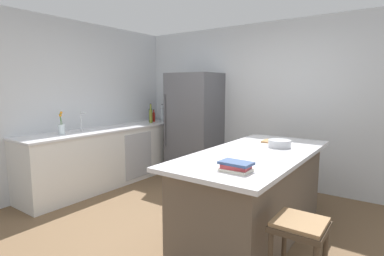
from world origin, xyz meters
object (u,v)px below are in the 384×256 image
at_px(refrigerator, 194,125).
at_px(sink_faucet, 82,121).
at_px(kitchen_island, 254,193).
at_px(bar_stool, 299,236).
at_px(mixing_bowl, 280,144).
at_px(olive_oil_bottle, 151,115).
at_px(hot_sauce_bottle, 154,117).
at_px(soda_bottle, 162,115).
at_px(cookbook_stack, 236,166).
at_px(flower_vase, 61,128).
at_px(vinegar_bottle, 165,115).
at_px(cutting_board, 276,142).
at_px(wine_bottle, 151,115).

bearing_deg(refrigerator, sink_faucet, -119.78).
bearing_deg(kitchen_island, bar_stool, -49.54).
height_order(bar_stool, mixing_bowl, mixing_bowl).
xyz_separation_m(refrigerator, olive_oil_bottle, (-0.82, -0.24, 0.15)).
bearing_deg(olive_oil_bottle, bar_stool, -31.28).
bearing_deg(hot_sauce_bottle, sink_faucet, -90.36).
distance_m(soda_bottle, hot_sauce_bottle, 0.17).
relative_size(hot_sauce_bottle, mixing_bowl, 0.93).
xyz_separation_m(hot_sauce_bottle, cookbook_stack, (2.87, -2.14, -0.07)).
xyz_separation_m(bar_stool, hot_sauce_bottle, (-3.40, 2.19, 0.48)).
height_order(bar_stool, olive_oil_bottle, olive_oil_bottle).
height_order(flower_vase, hot_sauce_bottle, flower_vase).
relative_size(kitchen_island, vinegar_bottle, 7.80).
bearing_deg(cutting_board, hot_sauce_bottle, 164.85).
height_order(soda_bottle, mixing_bowl, soda_bottle).
height_order(hot_sauce_bottle, wine_bottle, wine_bottle).
bearing_deg(cookbook_stack, flower_vase, 175.93).
distance_m(bar_stool, hot_sauce_bottle, 4.07).
relative_size(sink_faucet, cutting_board, 0.96).
bearing_deg(vinegar_bottle, hot_sauce_bottle, -122.78).
bearing_deg(flower_vase, soda_bottle, 87.36).
height_order(bar_stool, wine_bottle, wine_bottle).
relative_size(vinegar_bottle, cookbook_stack, 1.07).
xyz_separation_m(flower_vase, vinegar_bottle, (0.09, 2.13, 0.01)).
xyz_separation_m(sink_faucet, flower_vase, (0.04, -0.36, -0.06)).
relative_size(cookbook_stack, mixing_bowl, 1.07).
bearing_deg(vinegar_bottle, bar_stool, -36.04).
bearing_deg(bar_stool, cutting_board, 116.08).
distance_m(hot_sauce_bottle, olive_oil_bottle, 0.22).
relative_size(flower_vase, wine_bottle, 0.95).
xyz_separation_m(flower_vase, hot_sauce_bottle, (-0.04, 1.93, -0.00)).
height_order(kitchen_island, bar_stool, kitchen_island).
relative_size(refrigerator, soda_bottle, 5.49).
bearing_deg(hot_sauce_bottle, bar_stool, -32.79).
relative_size(kitchen_island, hot_sauce_bottle, 9.55).
xyz_separation_m(soda_bottle, mixing_bowl, (2.69, -1.09, -0.10)).
distance_m(kitchen_island, cutting_board, 0.79).
height_order(olive_oil_bottle, cookbook_stack, olive_oil_bottle).
bearing_deg(sink_faucet, mixing_bowl, 11.75).
relative_size(bar_stool, flower_vase, 2.02).
relative_size(soda_bottle, olive_oil_bottle, 0.93).
distance_m(flower_vase, cutting_board, 2.91).
height_order(bar_stool, hot_sauce_bottle, hot_sauce_bottle).
distance_m(soda_bottle, cutting_board, 2.69).
relative_size(kitchen_island, bar_stool, 3.35).
bearing_deg(olive_oil_bottle, cutting_board, -11.81).
xyz_separation_m(bar_stool, olive_oil_bottle, (-3.30, 2.00, 0.53)).
height_order(sink_faucet, flower_vase, flower_vase).
bearing_deg(cutting_board, vinegar_bottle, 160.24).
bearing_deg(soda_bottle, wine_bottle, -125.48).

